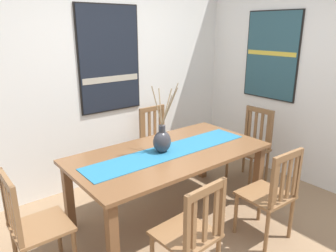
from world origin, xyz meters
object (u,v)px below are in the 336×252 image
centerpiece_vase (162,140)px  painting_on_back_wall (109,59)px  painting_on_side_wall (272,56)px  chair_1 (251,145)px  chair_0 (33,225)px  chair_4 (271,193)px  chair_3 (158,141)px  dining_table (170,160)px  chair_2 (191,233)px

centerpiece_vase → painting_on_back_wall: (0.09, 1.15, 0.69)m
painting_on_side_wall → chair_1: bearing=-162.2°
chair_1 → painting_on_back_wall: painting_on_back_wall is taller
chair_0 → chair_4: chair_0 is taller
chair_3 → painting_on_side_wall: size_ratio=0.81×
chair_3 → chair_4: same height
chair_1 → painting_on_back_wall: size_ratio=0.74×
chair_1 → chair_4: bearing=-134.6°
painting_on_back_wall → chair_1: bearing=-41.7°
chair_4 → chair_3: bearing=88.8°
chair_0 → chair_3: size_ratio=1.00×
dining_table → chair_1: size_ratio=2.11×
dining_table → painting_on_side_wall: (1.84, 0.15, 0.93)m
chair_0 → painting_on_back_wall: bearing=41.0°
chair_2 → chair_3: 2.00m
painting_on_back_wall → chair_2: bearing=-103.9°
chair_0 → painting_on_side_wall: bearing=3.2°
dining_table → chair_0: (-1.38, -0.03, -0.16)m
chair_0 → chair_2: bearing=-43.1°
chair_4 → painting_on_back_wall: 2.37m
centerpiece_vase → chair_3: centerpiece_vase is taller
chair_1 → painting_on_side_wall: (0.50, 0.16, 1.08)m
dining_table → chair_0: 1.39m
chair_0 → chair_4: size_ratio=1.00×
chair_1 → painting_on_side_wall: painting_on_side_wall is taller
chair_2 → centerpiece_vase: bearing=64.8°
dining_table → chair_0: bearing=-178.9°
chair_3 → chair_2: bearing=-120.0°
chair_2 → painting_on_side_wall: bearing=23.4°
chair_1 → centerpiece_vase: bearing=178.6°
painting_on_back_wall → dining_table: bearing=-90.6°
centerpiece_vase → chair_3: size_ratio=0.78×
dining_table → painting_on_side_wall: painting_on_side_wall is taller
dining_table → painting_on_back_wall: painting_on_back_wall is taller
chair_3 → painting_on_back_wall: painting_on_back_wall is taller
centerpiece_vase → painting_on_side_wall: size_ratio=0.63×
centerpiece_vase → chair_1: 1.46m
centerpiece_vase → chair_4: 1.13m
chair_0 → chair_1: bearing=0.5°
centerpiece_vase → painting_on_side_wall: painting_on_side_wall is taller
chair_1 → chair_2: size_ratio=1.04×
dining_table → centerpiece_vase: size_ratio=2.78×
dining_table → chair_2: (-0.49, -0.86, -0.17)m
chair_1 → painting_on_back_wall: (-1.33, 1.19, 1.07)m
chair_0 → painting_on_side_wall: size_ratio=0.81×
chair_2 → painting_on_side_wall: (2.33, 1.01, 1.10)m
dining_table → painting_on_side_wall: size_ratio=1.76×
dining_table → chair_3: bearing=59.8°
chair_4 → painting_on_back_wall: (-0.46, 2.07, 1.07)m
painting_on_back_wall → chair_3: bearing=-31.2°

